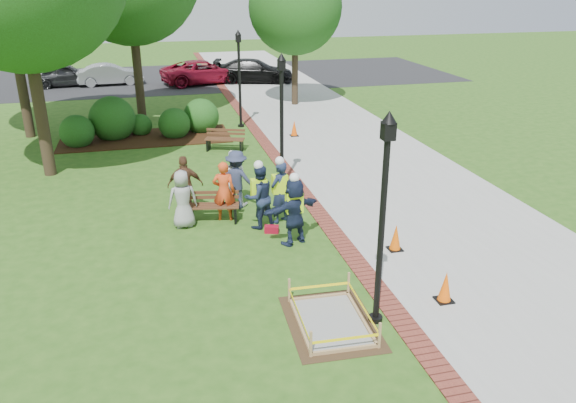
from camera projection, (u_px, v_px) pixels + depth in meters
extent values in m
plane|color=#285116|center=(280.00, 259.00, 13.65)|extent=(100.00, 100.00, 0.00)
cube|color=#9E9E99|center=(340.00, 138.00, 23.77)|extent=(6.00, 60.00, 0.02)
cube|color=maroon|center=(265.00, 143.00, 23.03)|extent=(0.50, 60.00, 0.03)
cube|color=#381E0F|center=(146.00, 138.00, 23.76)|extent=(7.00, 3.00, 0.05)
cube|color=black|center=(188.00, 77.00, 37.93)|extent=(36.00, 12.00, 0.01)
cube|color=#47331E|center=(331.00, 323.00, 11.14)|extent=(1.80, 2.37, 0.01)
cube|color=gray|center=(331.00, 322.00, 11.13)|extent=(1.28, 1.85, 0.04)
cube|color=tan|center=(331.00, 322.00, 11.13)|extent=(1.40, 1.97, 0.08)
cube|color=tan|center=(331.00, 311.00, 11.04)|extent=(1.43, 2.01, 0.55)
cube|color=yellow|center=(331.00, 310.00, 11.03)|extent=(1.38, 1.95, 0.06)
cube|color=#532A1C|center=(211.00, 206.00, 15.58)|extent=(1.59, 0.73, 0.04)
cube|color=#532A1C|center=(211.00, 195.00, 15.72)|extent=(1.51, 0.33, 0.25)
cube|color=black|center=(212.00, 214.00, 15.67)|extent=(1.46, 0.77, 0.45)
cube|color=brown|center=(225.00, 139.00, 21.94)|extent=(1.59, 0.96, 0.04)
cube|color=brown|center=(226.00, 132.00, 22.08)|extent=(1.45, 0.58, 0.25)
cube|color=black|center=(225.00, 145.00, 22.03)|extent=(1.48, 0.97, 0.45)
cube|color=black|center=(444.00, 300.00, 11.88)|extent=(0.36, 0.36, 0.05)
cone|color=#FF5D08|center=(445.00, 286.00, 11.75)|extent=(0.28, 0.28, 0.66)
cube|color=black|center=(395.00, 249.00, 14.10)|extent=(0.35, 0.35, 0.05)
cone|color=#ED5C07|center=(396.00, 237.00, 13.97)|extent=(0.28, 0.28, 0.65)
cube|color=black|center=(294.00, 136.00, 24.09)|extent=(0.35, 0.35, 0.05)
cone|color=#FF5508|center=(294.00, 128.00, 23.96)|extent=(0.27, 0.27, 0.64)
cube|color=maroon|center=(272.00, 229.00, 15.04)|extent=(0.42, 0.31, 0.19)
cylinder|color=black|center=(381.00, 235.00, 10.52)|extent=(0.12, 0.12, 3.80)
cube|color=black|center=(388.00, 131.00, 9.77)|extent=(0.22, 0.22, 0.32)
cone|color=black|center=(389.00, 117.00, 9.68)|extent=(0.28, 0.28, 0.22)
cylinder|color=black|center=(375.00, 318.00, 11.22)|extent=(0.28, 0.28, 0.10)
cylinder|color=black|center=(282.00, 129.00, 17.72)|extent=(0.12, 0.12, 3.80)
cube|color=black|center=(281.00, 65.00, 16.97)|extent=(0.22, 0.22, 0.32)
cone|color=black|center=(281.00, 57.00, 16.87)|extent=(0.28, 0.28, 0.22)
cylinder|color=black|center=(282.00, 184.00, 18.41)|extent=(0.28, 0.28, 0.10)
cylinder|color=black|center=(240.00, 85.00, 24.91)|extent=(0.12, 0.12, 3.80)
cube|color=black|center=(238.00, 38.00, 24.16)|extent=(0.22, 0.22, 0.32)
cone|color=black|center=(238.00, 32.00, 24.07)|extent=(0.28, 0.28, 0.22)
cylinder|color=black|center=(241.00, 126.00, 25.60)|extent=(0.28, 0.28, 0.10)
cylinder|color=#3D2D1E|center=(37.00, 93.00, 18.43)|extent=(0.40, 0.40, 5.63)
cylinder|color=#3D2D1E|center=(137.00, 61.00, 26.12)|extent=(0.41, 0.41, 5.43)
cylinder|color=#3D2D1E|center=(295.00, 66.00, 29.28)|extent=(0.33, 0.33, 4.07)
sphere|color=#1F4012|center=(295.00, 7.00, 28.19)|extent=(4.73, 4.73, 4.73)
cylinder|color=#3D2D1E|center=(19.00, 67.00, 22.94)|extent=(0.40, 0.40, 5.89)
sphere|color=#1F4012|center=(79.00, 146.00, 22.73)|extent=(1.37, 1.37, 1.37)
sphere|color=#1F4012|center=(115.00, 138.00, 23.82)|extent=(1.92, 1.92, 1.92)
sphere|color=#1F4012|center=(175.00, 137.00, 23.99)|extent=(1.35, 1.35, 1.35)
sphere|color=#1F4012|center=(202.00, 131.00, 24.87)|extent=(1.57, 1.57, 1.57)
sphere|color=#1F4012|center=(142.00, 134.00, 24.36)|extent=(0.97, 0.97, 0.97)
imported|color=gray|center=(183.00, 199.00, 15.13)|extent=(0.54, 0.37, 1.62)
imported|color=#DE431A|center=(224.00, 191.00, 15.57)|extent=(0.61, 0.46, 1.71)
imported|color=white|center=(233.00, 178.00, 16.59)|extent=(0.63, 0.52, 1.70)
imported|color=brown|center=(185.00, 185.00, 16.01)|extent=(0.58, 0.40, 1.72)
imported|color=#2C324D|center=(237.00, 180.00, 16.36)|extent=(0.66, 0.58, 1.75)
imported|color=#1A2E44|center=(294.00, 211.00, 14.17)|extent=(0.66, 0.54, 1.76)
cube|color=#B3F014|center=(294.00, 202.00, 14.07)|extent=(0.42, 0.26, 0.52)
sphere|color=white|center=(294.00, 178.00, 13.83)|extent=(0.25, 0.25, 0.25)
imported|color=#191C42|center=(280.00, 192.00, 15.41)|extent=(0.67, 0.62, 1.76)
cube|color=#B3F014|center=(280.00, 184.00, 15.32)|extent=(0.42, 0.26, 0.52)
sphere|color=white|center=(280.00, 161.00, 15.07)|extent=(0.25, 0.25, 0.25)
imported|color=#17243C|center=(259.00, 197.00, 15.09)|extent=(0.65, 0.52, 1.76)
cube|color=#B3F014|center=(259.00, 188.00, 14.99)|extent=(0.42, 0.26, 0.52)
sphere|color=white|center=(258.00, 165.00, 14.75)|extent=(0.25, 0.25, 0.25)
imported|color=#29292B|center=(67.00, 86.00, 34.95)|extent=(2.59, 4.97, 1.55)
imported|color=#9D9EA2|center=(111.00, 85.00, 35.39)|extent=(2.25, 4.51, 1.43)
imported|color=maroon|center=(204.00, 84.00, 35.84)|extent=(3.28, 5.29, 1.60)
imported|color=black|center=(254.00, 82.00, 36.22)|extent=(3.32, 5.28, 1.60)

